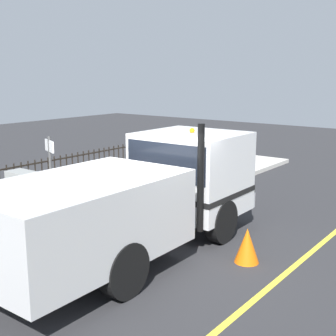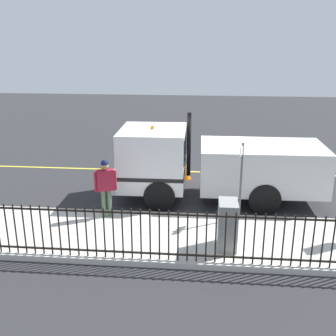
{
  "view_description": "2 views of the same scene",
  "coord_description": "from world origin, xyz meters",
  "px_view_note": "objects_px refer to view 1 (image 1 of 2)",
  "views": [
    {
      "loc": [
        -5.55,
        6.69,
        3.64
      ],
      "look_at": [
        0.81,
        -1.58,
        1.48
      ],
      "focal_mm": 48.62,
      "sensor_mm": 36.0,
      "label": 1
    },
    {
      "loc": [
        12.69,
        -0.22,
        5.07
      ],
      "look_at": [
        0.85,
        -1.31,
        1.22
      ],
      "focal_mm": 43.19,
      "sensor_mm": 36.0,
      "label": 2
    }
  ],
  "objects_px": {
    "worker_standing": "(157,164)",
    "utility_cabinet": "(23,195)",
    "street_sign": "(51,176)",
    "work_truck": "(146,191)",
    "traffic_cone": "(247,245)"
  },
  "relations": [
    {
      "from": "worker_standing",
      "to": "utility_cabinet",
      "type": "relative_size",
      "value": 1.42
    },
    {
      "from": "worker_standing",
      "to": "street_sign",
      "type": "distance_m",
      "value": 3.79
    },
    {
      "from": "work_truck",
      "to": "worker_standing",
      "type": "distance_m",
      "value": 3.39
    },
    {
      "from": "worker_standing",
      "to": "street_sign",
      "type": "xyz_separation_m",
      "value": [
        -0.18,
        3.77,
        0.35
      ]
    },
    {
      "from": "work_truck",
      "to": "street_sign",
      "type": "bearing_deg",
      "value": -151.42
    },
    {
      "from": "utility_cabinet",
      "to": "worker_standing",
      "type": "bearing_deg",
      "value": -114.07
    },
    {
      "from": "street_sign",
      "to": "utility_cabinet",
      "type": "bearing_deg",
      "value": -14.14
    },
    {
      "from": "traffic_cone",
      "to": "worker_standing",
      "type": "bearing_deg",
      "value": -27.53
    },
    {
      "from": "utility_cabinet",
      "to": "street_sign",
      "type": "height_order",
      "value": "street_sign"
    },
    {
      "from": "traffic_cone",
      "to": "street_sign",
      "type": "height_order",
      "value": "street_sign"
    },
    {
      "from": "worker_standing",
      "to": "utility_cabinet",
      "type": "xyz_separation_m",
      "value": [
        1.5,
        3.35,
        -0.44
      ]
    },
    {
      "from": "work_truck",
      "to": "traffic_cone",
      "type": "bearing_deg",
      "value": 20.26
    },
    {
      "from": "utility_cabinet",
      "to": "traffic_cone",
      "type": "distance_m",
      "value": 5.56
    },
    {
      "from": "work_truck",
      "to": "utility_cabinet",
      "type": "height_order",
      "value": "work_truck"
    },
    {
      "from": "worker_standing",
      "to": "street_sign",
      "type": "bearing_deg",
      "value": -18.19
    }
  ]
}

